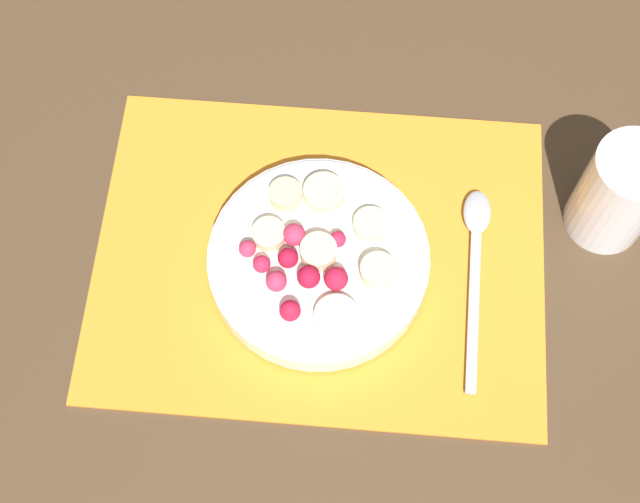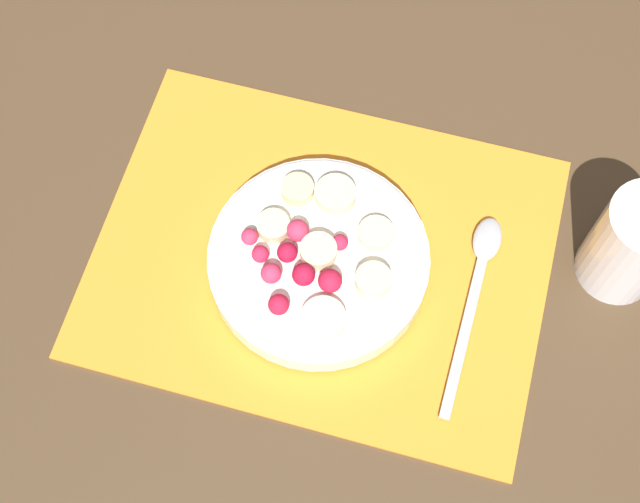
# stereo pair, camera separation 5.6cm
# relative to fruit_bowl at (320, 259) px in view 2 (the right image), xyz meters

# --- Properties ---
(ground_plane) EXTENTS (3.00, 3.00, 0.00)m
(ground_plane) POSITION_rel_fruit_bowl_xyz_m (0.00, -0.01, -0.02)
(ground_plane) COLOR #4C3823
(placemat) EXTENTS (0.40, 0.30, 0.01)m
(placemat) POSITION_rel_fruit_bowl_xyz_m (0.00, -0.01, -0.02)
(placemat) COLOR orange
(placemat) RESTS_ON ground_plane
(fruit_bowl) EXTENTS (0.19, 0.19, 0.05)m
(fruit_bowl) POSITION_rel_fruit_bowl_xyz_m (0.00, 0.00, 0.00)
(fruit_bowl) COLOR white
(fruit_bowl) RESTS_ON placemat
(spoon) EXTENTS (0.03, 0.19, 0.01)m
(spoon) POSITION_rel_fruit_bowl_xyz_m (-0.14, -0.03, -0.01)
(spoon) COLOR #B2B2B7
(spoon) RESTS_ON placemat
(drinking_glass) EXTENTS (0.07, 0.07, 0.10)m
(drinking_glass) POSITION_rel_fruit_bowl_xyz_m (-0.25, -0.07, 0.03)
(drinking_glass) COLOR white
(drinking_glass) RESTS_ON ground_plane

